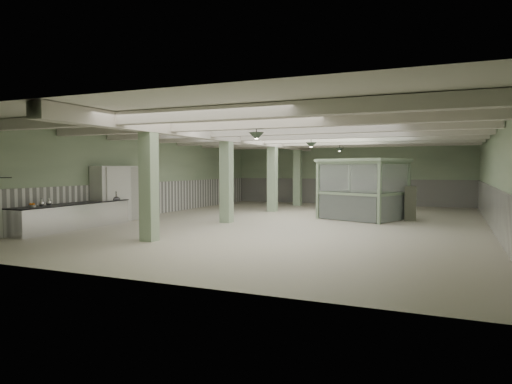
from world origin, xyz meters
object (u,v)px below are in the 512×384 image
at_px(filing_cabinet, 410,203).
at_px(prep_counter, 74,216).
at_px(walkin_cooler, 118,193).
at_px(guard_booth, 363,178).

bearing_deg(filing_cabinet, prep_counter, -151.12).
relative_size(prep_counter, filing_cabinet, 3.50).
xyz_separation_m(walkin_cooler, filing_cabinet, (10.73, 5.02, -0.43)).
bearing_deg(filing_cabinet, guard_booth, -179.64).
height_order(walkin_cooler, guard_booth, guard_booth).
distance_m(walkin_cooler, guard_booth, 10.08).
bearing_deg(guard_booth, prep_counter, -119.11).
xyz_separation_m(prep_counter, guard_booth, (8.76, 7.26, 1.26)).
relative_size(prep_counter, guard_booth, 1.26).
relative_size(walkin_cooler, guard_booth, 0.63).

